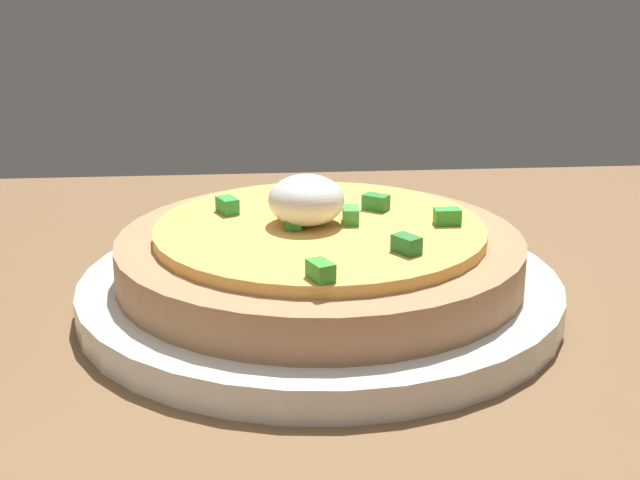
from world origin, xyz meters
TOP-DOWN VIEW (x-y plane):
  - dining_table at (0.00, 0.00)cm, footprint 90.45×65.32cm
  - plate at (-2.63, -5.82)cm, footprint 24.07×24.07cm
  - pizza at (-2.62, -5.82)cm, footprint 20.16×20.16cm

SIDE VIEW (x-z plane):
  - dining_table at x=0.00cm, z-range 0.00..2.91cm
  - plate at x=-2.63cm, z-range 2.91..4.47cm
  - pizza at x=-2.62cm, z-range 3.25..8.50cm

